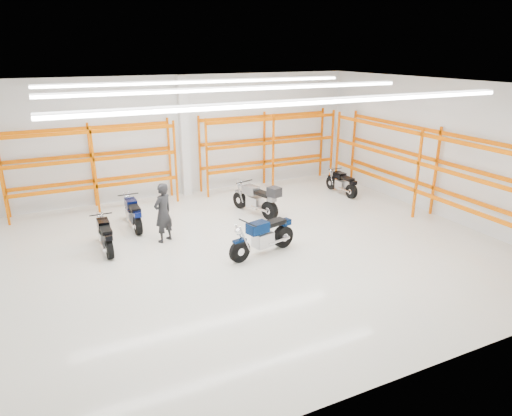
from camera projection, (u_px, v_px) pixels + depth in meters
name	position (u px, v px, depth m)	size (l,w,h in m)	color
ground	(249.00, 249.00, 12.94)	(14.00, 14.00, 0.00)	silver
room_shell	(248.00, 134.00, 11.88)	(14.02, 12.02, 4.51)	silver
motorcycle_main	(265.00, 236.00, 12.53)	(2.16, 0.83, 1.07)	black
motorcycle_back_a	(105.00, 236.00, 12.74)	(0.62, 1.88, 0.92)	black
motorcycle_back_b	(133.00, 214.00, 14.35)	(0.66, 1.98, 0.97)	black
motorcycle_back_c	(258.00, 200.00, 15.44)	(1.00, 2.21, 1.16)	black
motorcycle_back_d	(342.00, 184.00, 17.72)	(0.62, 1.87, 0.92)	black
standing_man	(163.00, 213.00, 13.22)	(0.65, 0.42, 1.77)	black
structural_column	(184.00, 137.00, 17.16)	(0.32, 0.32, 4.50)	white
pallet_racking_back_left	(92.00, 160.00, 15.63)	(5.67, 0.87, 3.00)	#E94E00
pallet_racking_back_right	(269.00, 143.00, 18.40)	(5.67, 0.87, 3.00)	#E94E00
pallet_racking_side	(428.00, 164.00, 14.98)	(0.87, 9.07, 3.00)	#E94E00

